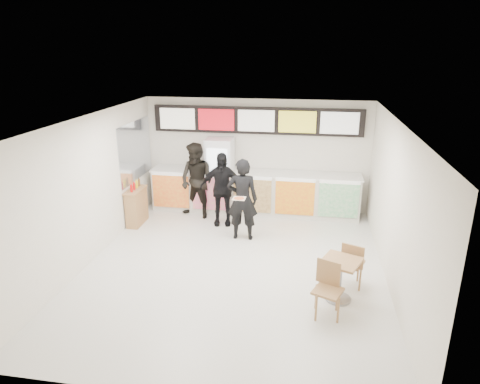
% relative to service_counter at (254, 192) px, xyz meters
% --- Properties ---
extents(floor, '(7.00, 7.00, 0.00)m').
position_rel_service_counter_xyz_m(floor, '(-0.00, -3.09, -0.57)').
color(floor, beige).
rests_on(floor, ground).
extents(ceiling, '(7.00, 7.00, 0.00)m').
position_rel_service_counter_xyz_m(ceiling, '(-0.00, -3.09, 2.43)').
color(ceiling, white).
rests_on(ceiling, wall_back).
extents(wall_back, '(6.00, 0.00, 6.00)m').
position_rel_service_counter_xyz_m(wall_back, '(-0.00, 0.41, 0.93)').
color(wall_back, silver).
rests_on(wall_back, floor).
extents(wall_left, '(0.00, 7.00, 7.00)m').
position_rel_service_counter_xyz_m(wall_left, '(-3.00, -3.09, 0.93)').
color(wall_left, silver).
rests_on(wall_left, floor).
extents(wall_right, '(0.00, 7.00, 7.00)m').
position_rel_service_counter_xyz_m(wall_right, '(3.00, -3.09, 0.93)').
color(wall_right, silver).
rests_on(wall_right, floor).
extents(service_counter, '(5.56, 0.77, 1.14)m').
position_rel_service_counter_xyz_m(service_counter, '(0.00, 0.00, 0.00)').
color(service_counter, silver).
rests_on(service_counter, floor).
extents(menu_board, '(5.50, 0.14, 0.70)m').
position_rel_service_counter_xyz_m(menu_board, '(0.00, 0.32, 1.88)').
color(menu_board, black).
rests_on(menu_board, wall_back).
extents(drinks_fridge, '(0.70, 0.67, 2.00)m').
position_rel_service_counter_xyz_m(drinks_fridge, '(-0.93, 0.02, 0.43)').
color(drinks_fridge, white).
rests_on(drinks_fridge, floor).
extents(mirror_panel, '(0.01, 2.00, 1.50)m').
position_rel_service_counter_xyz_m(mirror_panel, '(-2.99, -0.64, 1.18)').
color(mirror_panel, '#B2B7BF').
rests_on(mirror_panel, wall_left).
extents(customer_main, '(0.73, 0.51, 1.93)m').
position_rel_service_counter_xyz_m(customer_main, '(-0.05, -1.67, 0.39)').
color(customer_main, black).
rests_on(customer_main, floor).
extents(customer_left, '(1.18, 1.07, 1.98)m').
position_rel_service_counter_xyz_m(customer_left, '(-1.42, -0.54, 0.42)').
color(customer_left, black).
rests_on(customer_left, floor).
extents(customer_mid, '(1.14, 0.58, 1.86)m').
position_rel_service_counter_xyz_m(customer_mid, '(-0.70, -0.91, 0.36)').
color(customer_mid, black).
rests_on(customer_mid, floor).
extents(pizza_slice, '(0.36, 0.36, 0.02)m').
position_rel_service_counter_xyz_m(pizza_slice, '(-0.05, -2.12, 0.58)').
color(pizza_slice, beige).
rests_on(pizza_slice, customer_main).
extents(cafe_table, '(1.02, 1.63, 0.93)m').
position_rel_service_counter_xyz_m(cafe_table, '(2.05, -3.94, -0.03)').
color(cafe_table, '#AC7C4E').
rests_on(cafe_table, floor).
extents(condiment_ledge, '(0.33, 0.82, 1.09)m').
position_rel_service_counter_xyz_m(condiment_ledge, '(-2.82, -1.24, -0.10)').
color(condiment_ledge, '#AC7C4E').
rests_on(condiment_ledge, floor).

